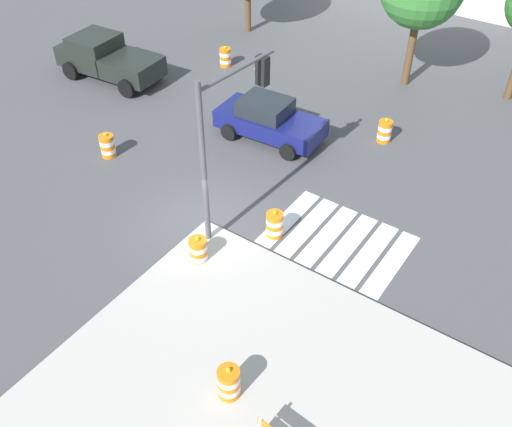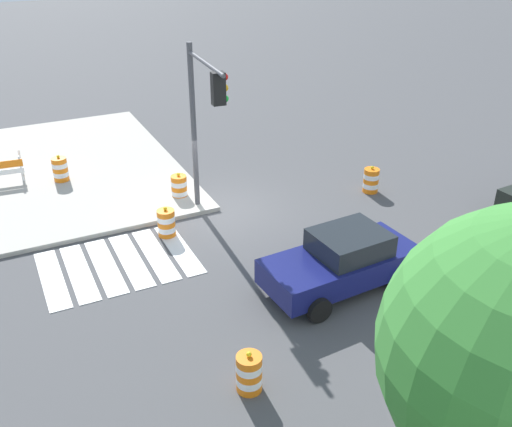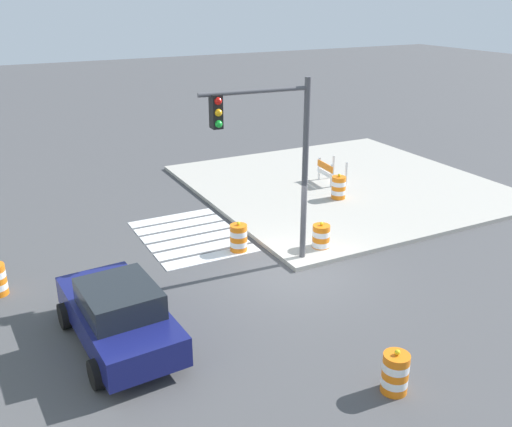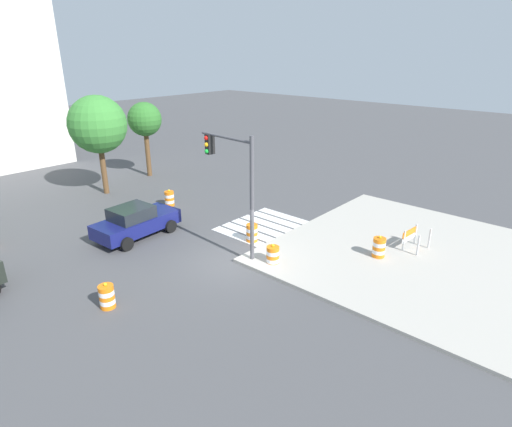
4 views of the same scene
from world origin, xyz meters
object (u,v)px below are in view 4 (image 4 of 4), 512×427
object	(u,v)px
sports_car	(136,221)
construction_barricade	(413,237)
traffic_barrel_median_near	(107,296)
street_tree_streetside_near	(145,120)
street_tree_streetside_far	(98,125)
traffic_light_pole	(233,172)
traffic_barrel_near_corner	(169,198)
traffic_barrel_on_sidewalk	(379,247)
traffic_barrel_median_far	(273,256)
traffic_barrel_crosswalk_end	(252,233)

from	to	relation	value
sports_car	construction_barricade	xyz separation A→B (m)	(7.61, -11.08, -0.09)
traffic_barrel_median_near	street_tree_streetside_near	world-z (taller)	street_tree_streetside_near
traffic_barrel_median_near	street_tree_streetside_far	bearing A→B (deg)	59.93
traffic_light_pole	traffic_barrel_median_near	bearing A→B (deg)	175.97
sports_car	traffic_barrel_near_corner	bearing A→B (deg)	31.46
traffic_barrel_median_near	street_tree_streetside_near	xyz separation A→B (m)	(11.34, 13.42, 3.66)
traffic_barrel_on_sidewalk	traffic_light_pole	distance (m)	7.30
traffic_barrel_near_corner	traffic_barrel_median_near	xyz separation A→B (m)	(-8.27, -7.03, 0.00)
sports_car	traffic_barrel_on_sidewalk	xyz separation A→B (m)	(5.76, -10.32, -0.21)
traffic_barrel_median_far	street_tree_streetside_far	distance (m)	15.13
traffic_barrel_crosswalk_end	traffic_barrel_on_sidewalk	bearing A→B (deg)	-67.17
traffic_barrel_near_corner	traffic_light_pole	world-z (taller)	traffic_light_pole
traffic_barrel_crosswalk_end	traffic_barrel_median_far	size ratio (longest dim) A/B	1.00
sports_car	street_tree_streetside_near	distance (m)	11.72
sports_car	traffic_barrel_crosswalk_end	world-z (taller)	sports_car
construction_barricade	street_tree_streetside_near	distance (m)	20.17
sports_car	traffic_light_pole	world-z (taller)	traffic_light_pole
traffic_barrel_near_corner	traffic_light_pole	size ratio (longest dim) A/B	0.19
traffic_barrel_median_near	traffic_barrel_median_far	xyz separation A→B (m)	(6.52, -2.49, 0.00)
street_tree_streetside_near	construction_barricade	bearing A→B (deg)	-88.23
sports_car	traffic_barrel_crosswalk_end	distance (m)	5.88
traffic_barrel_median_far	traffic_light_pole	xyz separation A→B (m)	(-0.27, 2.05, 3.46)
street_tree_streetside_near	street_tree_streetside_far	distance (m)	4.56
construction_barricade	street_tree_streetside_near	world-z (taller)	street_tree_streetside_near
traffic_barrel_median_far	traffic_light_pole	bearing A→B (deg)	97.54
construction_barricade	street_tree_streetside_far	xyz separation A→B (m)	(-4.96, 18.54, 3.76)
traffic_barrel_near_corner	street_tree_streetside_far	xyz separation A→B (m)	(-1.28, 5.06, 4.02)
traffic_barrel_median_near	traffic_barrel_median_far	world-z (taller)	same
construction_barricade	street_tree_streetside_far	size ratio (longest dim) A/B	0.21
sports_car	traffic_light_pole	xyz separation A→B (m)	(1.91, -5.07, 3.10)
construction_barricade	traffic_barrel_crosswalk_end	bearing A→B (deg)	123.59
traffic_barrel_crosswalk_end	street_tree_streetside_near	distance (m)	14.50
traffic_barrel_crosswalk_end	construction_barricade	bearing A→B (deg)	-56.41
street_tree_streetside_near	street_tree_streetside_far	size ratio (longest dim) A/B	0.86
traffic_barrel_on_sidewalk	street_tree_streetside_far	bearing A→B (deg)	99.90
traffic_barrel_median_far	traffic_barrel_on_sidewalk	world-z (taller)	traffic_barrel_on_sidewalk
sports_car	street_tree_streetside_far	world-z (taller)	street_tree_streetside_far
construction_barricade	traffic_light_pole	bearing A→B (deg)	133.49
traffic_barrel_near_corner	traffic_barrel_crosswalk_end	world-z (taller)	same
traffic_barrel_near_corner	traffic_barrel_median_far	size ratio (longest dim) A/B	1.00
traffic_barrel_median_near	traffic_light_pole	distance (m)	7.16
traffic_barrel_median_far	street_tree_streetside_near	distance (m)	17.02
sports_car	traffic_barrel_median_far	world-z (taller)	sports_car
sports_car	traffic_barrel_on_sidewalk	world-z (taller)	sports_car
street_tree_streetside_far	street_tree_streetside_near	bearing A→B (deg)	17.07
street_tree_streetside_near	sports_car	bearing A→B (deg)	-128.52
sports_car	street_tree_streetside_far	distance (m)	8.72
traffic_barrel_crosswalk_end	traffic_barrel_median_near	bearing A→B (deg)	178.97
traffic_barrel_median_near	construction_barricade	distance (m)	13.59
traffic_barrel_near_corner	traffic_barrel_crosswalk_end	distance (m)	7.19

